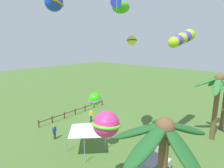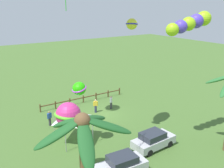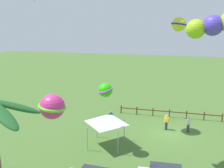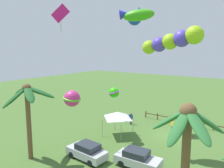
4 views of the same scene
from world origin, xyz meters
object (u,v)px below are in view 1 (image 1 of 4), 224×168
(festival_tent, at_px, (85,127))
(kite_ball_0, at_px, (95,99))
(parked_car_1, at_px, (159,139))
(spectator_0, at_px, (91,116))
(kite_tube_2, at_px, (183,38))
(spectator_2, at_px, (102,112))
(spectator_1, at_px, (54,132))
(palm_tree_2, at_px, (162,150))
(kite_ball_4, at_px, (132,40))
(parked_car_0, at_px, (150,168))
(kite_fish_5, at_px, (120,6))
(kite_ball_1, at_px, (54,2))
(kite_ball_3, at_px, (106,124))
(palm_tree_0, at_px, (218,91))

(festival_tent, distance_m, kite_ball_0, 3.08)
(parked_car_1, relative_size, festival_tent, 1.39)
(spectator_0, xyz_separation_m, kite_tube_2, (-3.21, 9.98, 9.74))
(spectator_0, bearing_deg, kite_tube_2, 107.86)
(spectator_2, xyz_separation_m, kite_ball_0, (6.81, 5.67, 4.51))
(festival_tent, bearing_deg, spectator_1, -80.63)
(spectator_1, bearing_deg, parked_car_1, 123.38)
(spectator_0, relative_size, spectator_1, 1.00)
(palm_tree_2, distance_m, kite_ball_0, 8.88)
(kite_ball_0, xyz_separation_m, kite_ball_4, (-5.24, 0.10, 5.02))
(parked_car_0, relative_size, kite_ball_4, 2.63)
(palm_tree_2, relative_size, kite_tube_2, 1.59)
(kite_fish_5, bearing_deg, spectator_0, -106.31)
(spectator_2, height_order, kite_fish_5, kite_fish_5)
(spectator_0, bearing_deg, kite_fish_5, 73.69)
(festival_tent, height_order, kite_ball_1, kite_ball_1)
(spectator_2, bearing_deg, palm_tree_2, 52.48)
(kite_ball_0, relative_size, kite_fish_5, 0.40)
(kite_tube_2, distance_m, kite_ball_3, 11.95)
(spectator_1, bearing_deg, festival_tent, 99.37)
(festival_tent, bearing_deg, kite_ball_4, 167.44)
(parked_car_1, distance_m, festival_tent, 7.39)
(kite_tube_2, bearing_deg, parked_car_1, -10.29)
(kite_tube_2, bearing_deg, festival_tent, -33.46)
(palm_tree_2, relative_size, kite_ball_4, 4.62)
(parked_car_0, distance_m, kite_ball_4, 11.81)
(kite_ball_1, relative_size, kite_ball_3, 1.19)
(parked_car_1, xyz_separation_m, kite_ball_3, (7.72, 0.00, 4.26))
(palm_tree_0, bearing_deg, kite_ball_0, -36.54)
(kite_ball_1, bearing_deg, kite_tube_2, 132.09)
(kite_ball_4, bearing_deg, palm_tree_2, 41.55)
(spectator_2, bearing_deg, kite_ball_1, 6.48)
(kite_ball_1, height_order, kite_tube_2, kite_ball_1)
(spectator_1, bearing_deg, kite_tube_2, 132.62)
(parked_car_1, relative_size, kite_ball_1, 1.57)
(spectator_1, bearing_deg, kite_ball_0, 99.78)
(spectator_2, relative_size, kite_fish_5, 0.45)
(palm_tree_0, relative_size, spectator_1, 4.46)
(palm_tree_0, relative_size, kite_ball_4, 4.67)
(parked_car_0, bearing_deg, spectator_2, -119.64)
(kite_fish_5, bearing_deg, palm_tree_2, 48.94)
(spectator_2, bearing_deg, parked_car_0, 60.36)
(kite_fish_5, bearing_deg, spectator_1, -56.39)
(parked_car_0, height_order, kite_tube_2, kite_tube_2)
(spectator_1, distance_m, kite_tube_2, 16.30)
(festival_tent, xyz_separation_m, kite_ball_0, (-0.22, 1.11, 2.86))
(spectator_0, height_order, kite_ball_1, kite_ball_1)
(spectator_1, xyz_separation_m, kite_tube_2, (-8.84, 9.61, 9.74))
(spectator_2, xyz_separation_m, kite_ball_4, (1.57, 5.77, 9.53))
(parked_car_0, xyz_separation_m, parked_car_1, (-4.45, -1.46, 0.00))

